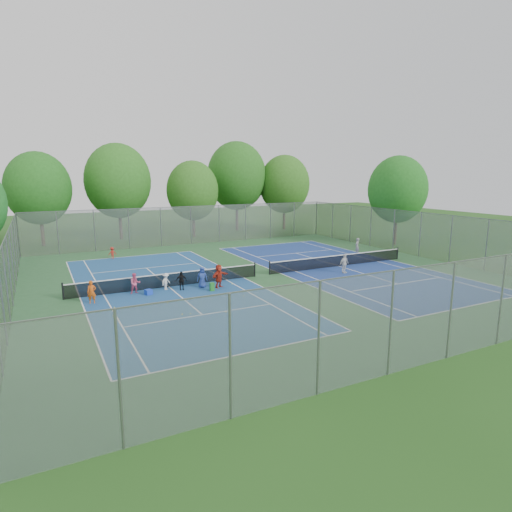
{
  "coord_description": "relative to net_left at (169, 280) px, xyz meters",
  "views": [
    {
      "loc": [
        -14.36,
        -26.95,
        7.41
      ],
      "look_at": [
        0.0,
        1.0,
        1.3
      ],
      "focal_mm": 30.0,
      "sensor_mm": 36.0,
      "label": 1
    }
  ],
  "objects": [
    {
      "name": "student_c",
      "position": [
        -0.33,
        -0.6,
        0.1
      ],
      "size": [
        0.82,
        0.75,
        1.11
      ],
      "primitive_type": "imported",
      "rotation": [
        0.0,
        0.0,
        0.61
      ],
      "color": "white",
      "rests_on": "ground"
    },
    {
      "name": "instructor",
      "position": [
        18.65,
        3.29,
        0.33
      ],
      "size": [
        0.68,
        0.6,
        1.56
      ],
      "primitive_type": "imported",
      "rotation": [
        0.0,
        0.0,
        3.65
      ],
      "color": "gray",
      "rests_on": "ground"
    },
    {
      "name": "student_b",
      "position": [
        -2.29,
        -0.6,
        0.2
      ],
      "size": [
        0.65,
        0.5,
        1.32
      ],
      "primitive_type": "imported",
      "rotation": [
        0.0,
        0.0,
        -0.01
      ],
      "color": "#DB557D",
      "rests_on": "ground"
    },
    {
      "name": "tennis_ball_1",
      "position": [
        -1.08,
        -3.56,
        -0.42
      ],
      "size": [
        0.07,
        0.07,
        0.07
      ],
      "primitive_type": "sphere",
      "color": "gold",
      "rests_on": "ground"
    },
    {
      "name": "tree_side_e",
      "position": [
        26.0,
        6.0,
        5.29
      ],
      "size": [
        6.0,
        6.0,
        9.2
      ],
      "color": "#443326",
      "rests_on": "ground"
    },
    {
      "name": "student_a",
      "position": [
        -4.94,
        -1.54,
        0.22
      ],
      "size": [
        0.53,
        0.39,
        1.35
      ],
      "primitive_type": "imported",
      "rotation": [
        0.0,
        0.0,
        -0.15
      ],
      "color": "#D75614",
      "rests_on": "ground"
    },
    {
      "name": "tennis_ball_9",
      "position": [
        -3.96,
        -3.08,
        -0.42
      ],
      "size": [
        0.07,
        0.07,
        0.07
      ],
      "primitive_type": "sphere",
      "color": "yellow",
      "rests_on": "ground"
    },
    {
      "name": "net_left",
      "position": [
        0.0,
        0.0,
        0.0
      ],
      "size": [
        12.87,
        0.1,
        0.91
      ],
      "primitive_type": "cube",
      "color": "black",
      "rests_on": "ground"
    },
    {
      "name": "tennis_ball_8",
      "position": [
        -0.53,
        -6.0,
        -0.42
      ],
      "size": [
        0.07,
        0.07,
        0.07
      ],
      "primitive_type": "sphere",
      "color": "#C6E735",
      "rests_on": "ground"
    },
    {
      "name": "fence_east",
      "position": [
        23.0,
        0.0,
        1.54
      ],
      "size": [
        0.1,
        32.0,
        4.0
      ],
      "primitive_type": "cube",
      "rotation": [
        0.0,
        0.0,
        1.57
      ],
      "color": "gray",
      "rests_on": "ground"
    },
    {
      "name": "tennis_ball_4",
      "position": [
        -2.18,
        -3.26,
        -0.42
      ],
      "size": [
        0.07,
        0.07,
        0.07
      ],
      "primitive_type": "sphere",
      "color": "#E4F138",
      "rests_on": "ground"
    },
    {
      "name": "tree_nr",
      "position": [
        16.0,
        24.0,
        6.59
      ],
      "size": [
        7.6,
        7.6,
        11.42
      ],
      "color": "#443326",
      "rests_on": "ground"
    },
    {
      "name": "tennis_ball_5",
      "position": [
        -0.96,
        -5.91,
        -0.42
      ],
      "size": [
        0.07,
        0.07,
        0.07
      ],
      "primitive_type": "sphere",
      "color": "#EEF438",
      "rests_on": "ground"
    },
    {
      "name": "tennis_ball_0",
      "position": [
        1.25,
        -6.64,
        -0.42
      ],
      "size": [
        0.07,
        0.07,
        0.07
      ],
      "primitive_type": "sphere",
      "color": "gold",
      "rests_on": "ground"
    },
    {
      "name": "tree_nl",
      "position": [
        1.0,
        23.0,
        6.09
      ],
      "size": [
        7.2,
        7.2,
        10.69
      ],
      "color": "#443326",
      "rests_on": "ground"
    },
    {
      "name": "teen_court_b",
      "position": [
        12.87,
        -2.09,
        0.28
      ],
      "size": [
        0.91,
        0.5,
        1.47
      ],
      "primitive_type": "imported",
      "rotation": [
        0.0,
        0.0,
        0.17
      ],
      "color": "silver",
      "rests_on": "ground"
    },
    {
      "name": "student_d",
      "position": [
        0.54,
        -1.07,
        0.16
      ],
      "size": [
        0.75,
        0.4,
        1.22
      ],
      "primitive_type": "imported",
      "rotation": [
        0.0,
        0.0,
        -0.15
      ],
      "color": "black",
      "rests_on": "ground"
    },
    {
      "name": "tennis_ball_6",
      "position": [
        -4.26,
        -4.52,
        -0.42
      ],
      "size": [
        0.07,
        0.07,
        0.07
      ],
      "primitive_type": "sphere",
      "color": "yellow",
      "rests_on": "ground"
    },
    {
      "name": "fence_south",
      "position": [
        7.0,
        -16.0,
        1.54
      ],
      "size": [
        32.0,
        0.1,
        4.0
      ],
      "primitive_type": "cube",
      "color": "gray",
      "rests_on": "ground"
    },
    {
      "name": "court_left",
      "position": [
        0.0,
        0.0,
        -0.44
      ],
      "size": [
        10.97,
        23.77,
        0.01
      ],
      "primitive_type": "cube",
      "color": "navy",
      "rests_on": "court_pad"
    },
    {
      "name": "tree_ne",
      "position": [
        22.0,
        22.0,
        5.51
      ],
      "size": [
        6.6,
        6.6,
        9.77
      ],
      "color": "#443326",
      "rests_on": "ground"
    },
    {
      "name": "tree_nw",
      "position": [
        -7.0,
        22.0,
        5.44
      ],
      "size": [
        6.4,
        6.4,
        9.58
      ],
      "color": "#443326",
      "rests_on": "ground"
    },
    {
      "name": "court_pad",
      "position": [
        7.0,
        0.0,
        -0.45
      ],
      "size": [
        32.0,
        32.0,
        0.01
      ],
      "primitive_type": "cube",
      "color": "#2A5930",
      "rests_on": "ground"
    },
    {
      "name": "court_right",
      "position": [
        14.0,
        0.0,
        -0.44
      ],
      "size": [
        10.97,
        23.77,
        0.01
      ],
      "primitive_type": "cube",
      "color": "navy",
      "rests_on": "court_pad"
    },
    {
      "name": "tennis_ball_7",
      "position": [
        1.81,
        -3.31,
        -0.42
      ],
      "size": [
        0.07,
        0.07,
        0.07
      ],
      "primitive_type": "sphere",
      "color": "#ADC12C",
      "rests_on": "ground"
    },
    {
      "name": "tennis_ball_3",
      "position": [
        3.41,
        -4.3,
        -0.42
      ],
      "size": [
        0.07,
        0.07,
        0.07
      ],
      "primitive_type": "sphere",
      "color": "#C7E735",
      "rests_on": "ground"
    },
    {
      "name": "student_f",
      "position": [
        2.9,
        -1.66,
        0.33
      ],
      "size": [
        1.5,
        1.08,
        1.56
      ],
      "primitive_type": "imported",
      "rotation": [
        0.0,
        0.0,
        0.48
      ],
      "color": "#B22B19",
      "rests_on": "ground"
    },
    {
      "name": "student_e",
      "position": [
        1.92,
        -1.17,
        0.24
      ],
      "size": [
        0.8,
        0.68,
        1.39
      ],
      "primitive_type": "imported",
      "rotation": [
        0.0,
        0.0,
        -0.42
      ],
      "color": "#2A449A",
      "rests_on": "ground"
    },
    {
      "name": "tennis_ball_2",
      "position": [
        3.98,
        -1.34,
        -0.42
      ],
      "size": [
        0.07,
        0.07,
        0.07
      ],
      "primitive_type": "sphere",
      "color": "#D0F438",
      "rests_on": "ground"
    },
    {
      "name": "fence_north",
      "position": [
        7.0,
        16.0,
        1.54
      ],
      "size": [
        32.0,
        0.1,
        4.0
      ],
      "primitive_type": "cube",
      "color": "gray",
      "rests_on": "ground"
    },
    {
      "name": "child_far_baseline",
      "position": [
        -1.76,
        11.54,
        0.07
      ],
      "size": [
        0.72,
        0.47,
        1.05
      ],
      "primitive_type": "imported",
      "rotation": [
        0.0,
        0.0,
        3.26
      ],
      "color": "#AD2318",
      "rests_on": "ground"
    },
    {
      "name": "fence_west",
      "position": [
        -9.0,
        0.0,
        1.54
      ],
      "size": [
        0.1,
        32.0,
        4.0
      ],
      "primitive_type": "cube",
      "rotation": [
        0.0,
        0.0,
        1.57
      ],
      "color": "gray",
      "rests_on": "ground"
    },
    {
      "name": "ground",
      "position": [
        7.0,
        0.0,
        -0.46
      ],
      "size": [
        120.0,
        120.0,
        0.0
      ],
      "primitive_type": "plane",
      "color": "#214D18",
      "rests_on": "ground"
    },
    {
      "name": "net_right",
      "position": [
        14.0,
        0.0,
        0.0
      ],
      "size": [
        12.87,
        0.1,
        0.91
      ],
      "primitive_type": "cube",
      "color": "black",
      "rests_on": "ground"
    },
    {
      "name": "ball_crate",
      "position": [
        -1.62,
        -1.22,
        -0.29
      ],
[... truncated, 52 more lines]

